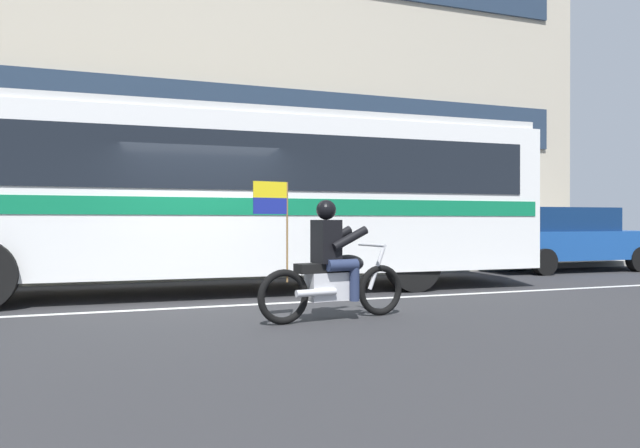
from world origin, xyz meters
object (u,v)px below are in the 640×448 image
fire_hydrant (276,253)px  transit_bus (224,189)px  motorcycle_with_rider (333,269)px  parked_sedan_curbside (566,238)px

fire_hydrant → transit_bus: bearing=-121.6°
motorcycle_with_rider → parked_sedan_curbside: 9.62m
transit_bus → fire_hydrant: size_ratio=15.93×
motorcycle_with_rider → parked_sedan_curbside: (8.31, 4.84, 0.18)m
parked_sedan_curbside → fire_hydrant: size_ratio=6.45×
parked_sedan_curbside → fire_hydrant: 7.57m
transit_bus → parked_sedan_curbside: 9.31m
transit_bus → fire_hydrant: transit_bus is taller
transit_bus → fire_hydrant: 3.58m
motorcycle_with_rider → fire_hydrant: size_ratio=2.90×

